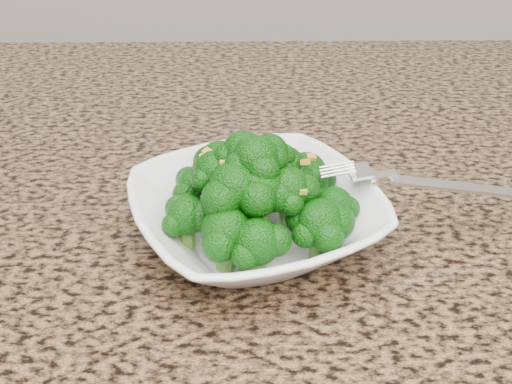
{
  "coord_description": "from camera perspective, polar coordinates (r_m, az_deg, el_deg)",
  "views": [
    {
      "loc": [
        0.1,
        -0.15,
        1.23
      ],
      "look_at": [
        0.11,
        0.29,
        0.95
      ],
      "focal_mm": 45.0,
      "sensor_mm": 36.0,
      "label": 1
    }
  ],
  "objects": [
    {
      "name": "granite_counter",
      "position": [
        0.58,
        -10.95,
        -5.25
      ],
      "size": [
        1.64,
        1.04,
        0.03
      ],
      "primitive_type": "cube",
      "color": "brown",
      "rests_on": "cabinet"
    },
    {
      "name": "broccoli_pile",
      "position": [
        0.51,
        0.0,
        3.36
      ],
      "size": [
        0.18,
        0.18,
        0.07
      ],
      "primitive_type": null,
      "color": "#0C4C08",
      "rests_on": "bowl"
    },
    {
      "name": "fork",
      "position": [
        0.55,
        11.65,
        1.47
      ],
      "size": [
        0.19,
        0.06,
        0.01
      ],
      "primitive_type": null,
      "rotation": [
        0.0,
        0.0,
        0.14
      ],
      "color": "silver",
      "rests_on": "bowl"
    },
    {
      "name": "bowl",
      "position": [
        0.54,
        0.0,
        -2.24
      ],
      "size": [
        0.27,
        0.27,
        0.05
      ],
      "primitive_type": "imported",
      "rotation": [
        0.0,
        0.0,
        0.4
      ],
      "color": "white",
      "rests_on": "granite_counter"
    },
    {
      "name": "garlic_topping",
      "position": [
        0.49,
        0.0,
        7.27
      ],
      "size": [
        0.11,
        0.11,
        0.01
      ],
      "primitive_type": null,
      "color": "gold",
      "rests_on": "broccoli_pile"
    }
  ]
}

